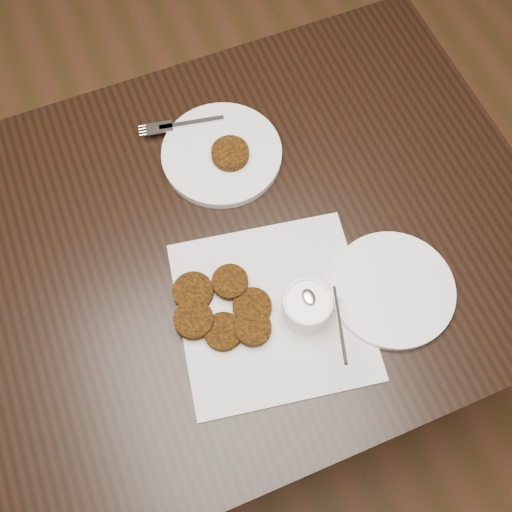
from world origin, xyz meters
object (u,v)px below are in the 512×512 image
(sauce_ramekin, at_px, (308,300))
(plate_empty, at_px, (392,289))
(napkin, at_px, (272,310))
(plate_with_patty, at_px, (222,151))
(table, at_px, (208,319))

(sauce_ramekin, bearing_deg, plate_empty, -7.32)
(napkin, distance_m, plate_empty, 0.21)
(plate_with_patty, height_order, plate_empty, plate_with_patty)
(table, relative_size, plate_empty, 6.05)
(plate_empty, bearing_deg, napkin, 167.85)
(table, height_order, sauce_ramekin, sauce_ramekin)
(sauce_ramekin, relative_size, plate_empty, 0.55)
(table, xyz_separation_m, plate_with_patty, (0.12, 0.17, 0.39))
(napkin, bearing_deg, table, 120.92)
(table, xyz_separation_m, napkin, (0.09, -0.15, 0.38))
(napkin, height_order, plate_empty, plate_empty)
(table, distance_m, sauce_ramekin, 0.49)
(table, distance_m, plate_with_patty, 0.44)
(napkin, relative_size, plate_empty, 1.47)
(plate_with_patty, relative_size, plate_empty, 1.07)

